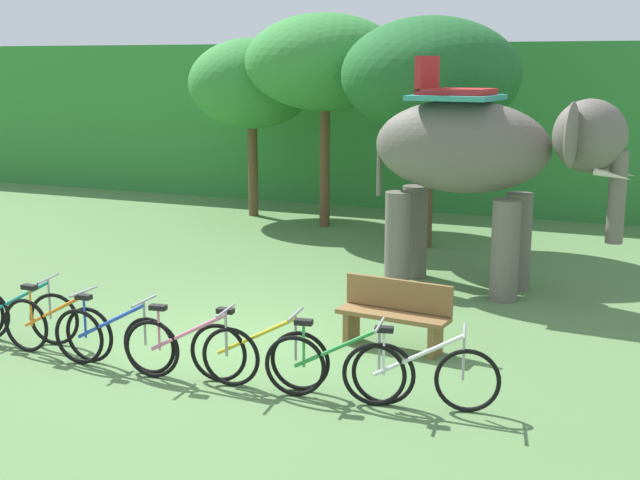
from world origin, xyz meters
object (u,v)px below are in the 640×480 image
at_px(tree_center, 325,63).
at_px(bike_white, 420,375).
at_px(tree_center_left, 431,76).
at_px(bike_green, 338,367).
at_px(bike_orange, 57,327).
at_px(bike_teal, 19,315).
at_px(bike_blue, 113,339).
at_px(bike_yellow, 258,354).
at_px(bike_pink, 190,350).
at_px(elephant, 481,157).
at_px(tree_right, 252,84).
at_px(wooden_bench, 395,312).

relative_size(tree_center, bike_white, 2.82).
bearing_deg(tree_center_left, bike_green, -81.01).
bearing_deg(bike_orange, bike_teal, 162.82).
xyz_separation_m(bike_teal, bike_green, (4.65, -0.20, 0.00)).
bearing_deg(bike_teal, bike_blue, -11.13).
bearing_deg(bike_blue, bike_yellow, 5.54).
bearing_deg(tree_center_left, bike_pink, -93.60).
bearing_deg(tree_center, tree_center_left, -24.55).
distance_m(tree_center_left, elephant, 3.55).
xyz_separation_m(tree_center_left, bike_white, (2.18, -7.96, -3.03)).
bearing_deg(bike_pink, elephant, 67.84).
height_order(tree_right, bike_orange, tree_right).
xyz_separation_m(bike_pink, bike_white, (2.70, 0.27, 0.00)).
bearing_deg(tree_center_left, bike_white, -74.71).
bearing_deg(tree_center_left, bike_blue, -101.06).
relative_size(bike_orange, wooden_bench, 1.11).
height_order(elephant, bike_white, elephant).
height_order(bike_orange, bike_green, same).
height_order(tree_center_left, bike_blue, tree_center_left).
distance_m(tree_center_left, bike_pink, 8.79).
xyz_separation_m(bike_green, bike_white, (0.90, 0.12, 0.00)).
distance_m(bike_blue, bike_yellow, 1.89).
bearing_deg(tree_center, bike_teal, -93.88).
xyz_separation_m(tree_right, bike_pink, (4.38, -10.13, -2.78)).
relative_size(tree_center, bike_orange, 2.77).
bearing_deg(bike_orange, wooden_bench, 27.73).
distance_m(tree_center_left, bike_teal, 9.10).
distance_m(elephant, bike_orange, 6.97).
distance_m(tree_right, bike_orange, 10.68).
bearing_deg(tree_center, tree_right, 163.54).
height_order(bike_teal, bike_blue, same).
height_order(tree_center_left, bike_pink, tree_center_left).
xyz_separation_m(elephant, bike_blue, (-3.27, -5.35, -1.82)).
bearing_deg(bike_teal, bike_orange, -17.18).
xyz_separation_m(tree_right, bike_teal, (1.52, -9.78, -2.78)).
bearing_deg(tree_right, bike_teal, -81.14).
distance_m(elephant, bike_teal, 7.32).
relative_size(bike_orange, bike_white, 1.02).
bearing_deg(bike_pink, bike_green, 4.79).
height_order(tree_center_left, bike_yellow, tree_center_left).
height_order(tree_right, tree_center, tree_center).
relative_size(tree_center, tree_center_left, 1.04).
distance_m(bike_teal, bike_green, 4.66).
height_order(bike_green, wooden_bench, bike_green).
relative_size(bike_blue, bike_green, 1.01).
bearing_deg(tree_center, bike_pink, -76.77).
height_order(bike_orange, bike_pink, same).
relative_size(tree_center_left, wooden_bench, 2.97).
bearing_deg(tree_center, wooden_bench, -61.25).
xyz_separation_m(tree_center_left, elephant, (1.66, -2.89, -1.21)).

